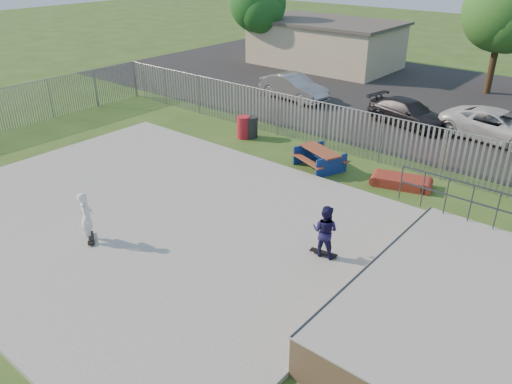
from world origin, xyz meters
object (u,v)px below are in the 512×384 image
Objects in this scene: picnic_table at (320,159)px; skater_white at (87,217)px; car_silver at (294,87)px; car_dark at (408,113)px; funbox at (401,182)px; trash_bin_grey at (251,127)px; tree_mid at (503,12)px; tree_left at (258,3)px; car_white at (498,126)px; skater_navy at (325,231)px; trash_bin_red at (243,127)px.

picnic_table is 9.36m from skater_white.
car_silver is 7.00m from car_dark.
trash_bin_grey is at bearing 159.83° from funbox.
tree_mid is at bearing 79.23° from funbox.
tree_left is at bearing -172.21° from tree_mid.
trash_bin_grey is at bearing -37.35° from skater_white.
car_white is 3.19× the size of skater_navy.
tree_left reaches higher than car_white.
skater_white reaches higher than trash_bin_grey.
skater_white is at bearing -176.18° from car_dark.
tree_mid is (1.63, 15.79, 4.23)m from picnic_table.
trash_bin_red is at bearing -52.92° from tree_left.
skater_navy is at bearing -46.50° from tree_left.
car_silver is (-6.54, 7.32, 0.32)m from picnic_table.
skater_white is (-2.14, -9.10, 0.52)m from picnic_table.
tree_mid reaches higher than trash_bin_red.
car_silver is 0.62× the size of tree_mid.
trash_bin_red is 0.16× the size of tree_left.
tree_mid reaches higher than car_white.
trash_bin_grey is 16.52m from tree_left.
car_white is (9.08, 6.98, 0.20)m from trash_bin_red.
funbox is 7.28m from car_white.
trash_bin_red is 0.21× the size of car_white.
car_silver is at bearing 101.78° from car_dark.
tree_left reaches higher than car_silver.
tree_left reaches higher than funbox.
trash_bin_grey is at bearing -153.58° from car_silver.
car_silver is at bearing -61.18° from skater_navy.
skater_navy is at bearing -84.60° from tree_mid.
skater_navy is (10.17, -12.67, 0.20)m from car_silver.
car_silver is at bearing 99.54° from car_white.
car_silver is 16.25m from skater_navy.
picnic_table is at bearing -12.59° from trash_bin_grey.
skater_white reaches higher than trash_bin_red.
trash_bin_red is 10.23m from skater_navy.
car_white is (11.02, 0.37, -0.02)m from car_silver.
trash_bin_red is 1.04× the size of trash_bin_grey.
trash_bin_grey is 0.14× the size of tree_mid.
picnic_table is at bearing -170.74° from car_dark.
tree_left is at bearing 58.71° from car_silver.
tree_mid reaches higher than skater_navy.
car_silver is (-1.93, 6.62, 0.21)m from trash_bin_red.
car_white is (8.85, 6.71, 0.22)m from trash_bin_grey.
picnic_table is 3.29m from funbox.
trash_bin_grey is (0.24, 0.27, -0.02)m from trash_bin_red.
trash_bin_grey is 10.33m from skater_white.
tree_left is (-17.60, 13.08, 4.03)m from funbox.
tree_mid is 25.44m from skater_white.
car_silver is at bearing 128.43° from funbox.
car_silver reaches higher than trash_bin_red.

